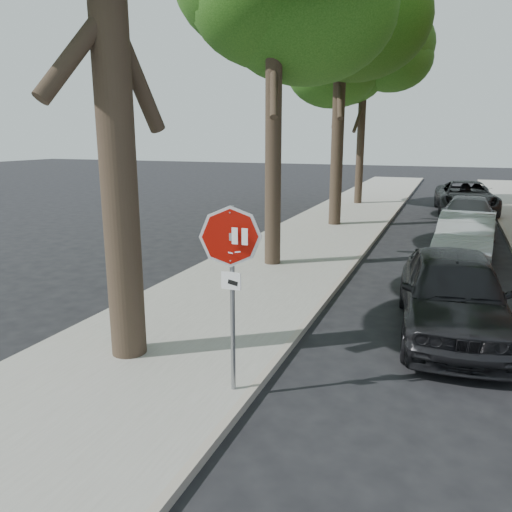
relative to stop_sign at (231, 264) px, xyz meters
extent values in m
plane|color=black|center=(0.70, 0.03, -1.95)|extent=(120.00, 120.00, 0.00)
cube|color=gray|center=(-1.80, 12.03, -1.89)|extent=(4.00, 55.00, 0.12)
cube|color=#9E9384|center=(0.25, 12.03, -1.88)|extent=(0.12, 55.00, 0.13)
cube|color=#9E9384|center=(4.65, 12.03, -1.88)|extent=(0.12, 55.00, 0.13)
cylinder|color=gray|center=(0.00, 0.03, -0.53)|extent=(0.06, 0.06, 2.60)
cube|color=#99999E|center=(0.00, 0.00, 0.37)|extent=(0.05, 0.06, 0.10)
cylinder|color=#99999E|center=(0.00, -0.01, 0.37)|extent=(0.76, 0.32, 0.82)
cylinder|color=white|center=(0.00, -0.02, 0.37)|extent=(0.76, 0.32, 0.82)
cylinder|color=#B61007|center=(0.00, -0.03, 0.37)|extent=(0.68, 0.29, 0.74)
cube|color=white|center=(-0.21, -0.04, 0.39)|extent=(0.08, 0.00, 0.22)
cube|color=white|center=(-0.07, -0.04, 0.39)|extent=(0.08, 0.00, 0.22)
cube|color=white|center=(0.07, -0.04, 0.39)|extent=(0.08, 0.00, 0.22)
cube|color=white|center=(0.21, -0.04, 0.39)|extent=(0.08, 0.00, 0.22)
cube|color=silver|center=(-0.11, -0.04, 0.18)|extent=(0.08, 0.00, 0.03)
cube|color=silver|center=(0.00, -0.04, 0.16)|extent=(0.08, 0.00, 0.03)
cube|color=silver|center=(0.11, -0.04, 0.18)|extent=(0.08, 0.00, 0.03)
cube|color=white|center=(0.00, -0.01, -0.23)|extent=(0.28, 0.02, 0.24)
cube|color=black|center=(0.03, -0.03, -0.25)|extent=(0.15, 0.00, 0.08)
cylinder|color=black|center=(-2.10, 0.53, 2.92)|extent=(0.56, 0.56, 9.50)
cylinder|color=black|center=(-1.90, 7.03, 2.92)|extent=(0.44, 0.44, 9.50)
ellipsoid|color=#1F5513|center=(-2.70, 7.82, 5.18)|extent=(3.99, 3.99, 3.19)
cylinder|color=black|center=(-1.70, 14.03, 3.17)|extent=(0.48, 0.48, 10.00)
ellipsoid|color=#133F0C|center=(-1.70, 14.03, 5.97)|extent=(4.62, 4.62, 3.70)
ellipsoid|color=#133F0C|center=(-2.54, 14.87, 5.55)|extent=(4.20, 4.20, 3.36)
cylinder|color=black|center=(-2.00, 21.03, 2.67)|extent=(0.40, 0.40, 9.00)
ellipsoid|color=#1F5513|center=(-2.00, 21.03, 5.19)|extent=(4.16, 4.16, 3.33)
ellipsoid|color=#1F5513|center=(-1.06, 20.46, 6.14)|extent=(3.40, 3.40, 2.72)
ellipsoid|color=#1F5513|center=(-2.76, 21.78, 4.81)|extent=(3.78, 3.78, 3.02)
imported|color=black|center=(2.82, 3.64, -1.16)|extent=(2.32, 4.77, 1.57)
imported|color=#AEB2B6|center=(3.13, 9.60, -1.24)|extent=(1.81, 4.41, 1.42)
imported|color=#56575C|center=(3.30, 14.40, -1.27)|extent=(2.05, 4.75, 1.36)
imported|color=black|center=(3.30, 19.81, -1.18)|extent=(3.02, 5.72, 1.53)
camera|label=1|loc=(2.63, -5.84, 1.65)|focal=35.00mm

